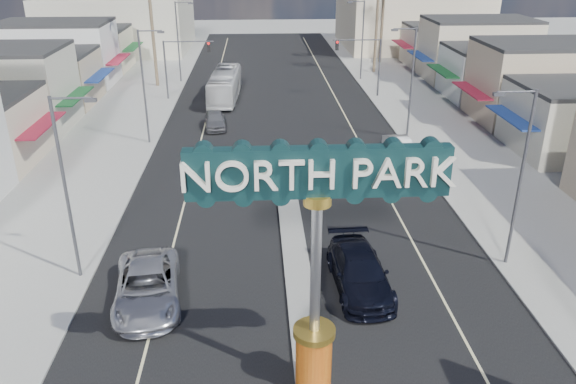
{
  "coord_description": "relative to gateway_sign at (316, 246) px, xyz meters",
  "views": [
    {
      "loc": [
        -1.83,
        -13.87,
        14.93
      ],
      "look_at": [
        -0.45,
        10.21,
        4.2
      ],
      "focal_mm": 35.0,
      "sensor_mm": 36.0,
      "label": 1
    }
  ],
  "objects": [
    {
      "name": "streetlight_r_far",
      "position": [
        10.43,
        50.02,
        -0.86
      ],
      "size": [
        2.03,
        0.22,
        9.0
      ],
      "color": "#47474C",
      "rests_on": "ground"
    },
    {
      "name": "streetlight_l_near",
      "position": [
        -10.43,
        8.02,
        -0.86
      ],
      "size": [
        2.03,
        0.22,
        9.0
      ],
      "color": "#47474C",
      "rests_on": "ground"
    },
    {
      "name": "car_parked_right",
      "position": [
        9.0,
        23.92,
        -5.21
      ],
      "size": [
        1.96,
        4.51,
        1.44
      ],
      "primitive_type": "imported",
      "rotation": [
        0.0,
        0.0,
        0.1
      ],
      "color": "silver",
      "rests_on": "ground"
    },
    {
      "name": "streetlight_l_far",
      "position": [
        -10.43,
        50.02,
        -0.86
      ],
      "size": [
        2.03,
        0.22,
        9.0
      ],
      "color": "#47474C",
      "rests_on": "ground"
    },
    {
      "name": "car_parked_left",
      "position": [
        -5.5,
        31.86,
        -5.19
      ],
      "size": [
        2.2,
        4.49,
        1.48
      ],
      "primitive_type": "imported",
      "rotation": [
        0.0,
        0.0,
        0.11
      ],
      "color": "slate",
      "rests_on": "ground"
    },
    {
      "name": "sidewalk_right",
      "position": [
        14.0,
        28.02,
        -5.87
      ],
      "size": [
        8.0,
        120.0,
        0.12
      ],
      "primitive_type": "cube",
      "color": "gray",
      "rests_on": "ground"
    },
    {
      "name": "gateway_sign",
      "position": [
        0.0,
        0.0,
        0.0
      ],
      "size": [
        8.2,
        1.5,
        9.15
      ],
      "color": "#C5430F",
      "rests_on": "median_island"
    },
    {
      "name": "ground",
      "position": [
        0.0,
        28.02,
        -5.93
      ],
      "size": [
        160.0,
        160.0,
        0.0
      ],
      "primitive_type": "plane",
      "color": "gray",
      "rests_on": "ground"
    },
    {
      "name": "storefront_row_right",
      "position": [
        24.0,
        41.02,
        -2.93
      ],
      "size": [
        12.0,
        42.0,
        6.0
      ],
      "primitive_type": "cube",
      "color": "#B7B29E",
      "rests_on": "ground"
    },
    {
      "name": "streetlight_r_mid",
      "position": [
        10.43,
        28.02,
        -0.86
      ],
      "size": [
        2.03,
        0.22,
        9.0
      ],
      "color": "#47474C",
      "rests_on": "ground"
    },
    {
      "name": "streetlight_r_near",
      "position": [
        10.43,
        8.02,
        -0.86
      ],
      "size": [
        2.03,
        0.22,
        9.0
      ],
      "color": "#47474C",
      "rests_on": "ground"
    },
    {
      "name": "streetlight_l_mid",
      "position": [
        -10.43,
        28.02,
        -0.86
      ],
      "size": [
        2.03,
        0.22,
        9.0
      ],
      "color": "#47474C",
      "rests_on": "ground"
    },
    {
      "name": "suv_right",
      "position": [
        2.8,
        6.35,
        -5.06
      ],
      "size": [
        2.71,
        6.08,
        1.73
      ],
      "primitive_type": "imported",
      "rotation": [
        0.0,
        0.0,
        0.05
      ],
      "color": "black",
      "rests_on": "ground"
    },
    {
      "name": "sidewalk_left",
      "position": [
        -14.0,
        28.02,
        -5.87
      ],
      "size": [
        8.0,
        120.0,
        0.12
      ],
      "primitive_type": "cube",
      "color": "gray",
      "rests_on": "ground"
    },
    {
      "name": "suv_left",
      "position": [
        -6.92,
        5.73,
        -5.08
      ],
      "size": [
        3.59,
        6.44,
        1.7
      ],
      "primitive_type": "imported",
      "rotation": [
        0.0,
        0.0,
        0.13
      ],
      "color": "#BBBBC1",
      "rests_on": "ground"
    },
    {
      "name": "backdrop_far_right",
      "position": [
        22.0,
        73.02,
        -1.93
      ],
      "size": [
        20.0,
        20.0,
        8.0
      ],
      "primitive_type": "cube",
      "color": "beige",
      "rests_on": "ground"
    },
    {
      "name": "traffic_signal_left",
      "position": [
        -9.18,
        42.02,
        -1.65
      ],
      "size": [
        5.09,
        0.45,
        6.0
      ],
      "color": "#47474C",
      "rests_on": "ground"
    },
    {
      "name": "backdrop_far_left",
      "position": [
        -22.0,
        73.02,
        -1.93
      ],
      "size": [
        20.0,
        20.0,
        8.0
      ],
      "primitive_type": "cube",
      "color": "#B7B29E",
      "rests_on": "ground"
    },
    {
      "name": "road",
      "position": [
        0.0,
        28.02,
        -5.92
      ],
      "size": [
        20.0,
        120.0,
        0.01
      ],
      "primitive_type": "cube",
      "color": "black",
      "rests_on": "ground"
    },
    {
      "name": "storefront_row_left",
      "position": [
        -24.0,
        41.02,
        -2.93
      ],
      "size": [
        12.0,
        42.0,
        6.0
      ],
      "primitive_type": "cube",
      "color": "beige",
      "rests_on": "ground"
    },
    {
      "name": "traffic_signal_right",
      "position": [
        9.18,
        42.02,
        -1.65
      ],
      "size": [
        5.09,
        0.45,
        6.0
      ],
      "color": "#47474C",
      "rests_on": "ground"
    },
    {
      "name": "city_bus",
      "position": [
        -5.06,
        41.72,
        -4.42
      ],
      "size": [
        3.14,
        10.92,
        3.01
      ],
      "primitive_type": "imported",
      "rotation": [
        0.0,
        0.0,
        -0.06
      ],
      "color": "silver",
      "rests_on": "ground"
    },
    {
      "name": "median_island",
      "position": [
        0.0,
        12.02,
        -5.85
      ],
      "size": [
        1.3,
        30.0,
        0.16
      ],
      "primitive_type": "cube",
      "color": "gray",
      "rests_on": "ground"
    }
  ]
}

